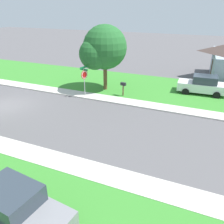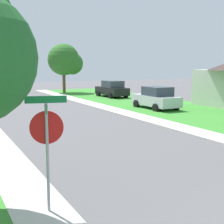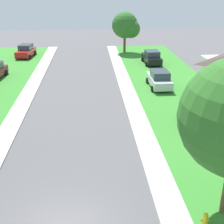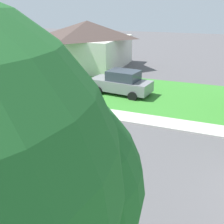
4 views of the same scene
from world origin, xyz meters
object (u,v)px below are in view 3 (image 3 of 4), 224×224
car_grey_driveway_right (197,116)px  tree_across_left (126,26)px  car_black_kerbside_mid (152,57)px  car_silver_behind_trees (159,79)px  fire_hydrant (205,221)px  car_red_near_corner (26,51)px

car_grey_driveway_right → tree_across_left: (-2.08, 25.85, 2.98)m
car_black_kerbside_mid → tree_across_left: size_ratio=0.74×
car_silver_behind_trees → car_grey_driveway_right: (0.72, -9.14, 0.00)m
car_grey_driveway_right → fire_hydrant: 10.07m
fire_hydrant → car_grey_driveway_right: bearing=73.6°
car_grey_driveway_right → car_red_near_corner: (-16.32, 23.85, 0.00)m
tree_across_left → fire_hydrant: 35.68m
car_grey_driveway_right → fire_hydrant: bearing=-106.4°
car_grey_driveway_right → car_black_kerbside_mid: size_ratio=1.03×
car_black_kerbside_mid → tree_across_left: (-2.45, 7.21, 2.98)m
car_red_near_corner → car_silver_behind_trees: bearing=-43.3°
car_silver_behind_trees → fire_hydrant: (-2.12, -18.79, -0.44)m
car_silver_behind_trees → car_black_kerbside_mid: same height
car_red_near_corner → fire_hydrant: 36.12m
car_silver_behind_trees → tree_across_left: size_ratio=0.74×
car_grey_driveway_right → fire_hydrant: size_ratio=5.39×
car_silver_behind_trees → car_grey_driveway_right: 9.17m
car_red_near_corner → tree_across_left: 14.68m
car_silver_behind_trees → car_red_near_corner: bearing=136.7°
car_black_kerbside_mid → fire_hydrant: size_ratio=5.24×
car_red_near_corner → car_black_kerbside_mid: bearing=-17.3°
fire_hydrant → car_silver_behind_trees: bearing=83.6°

